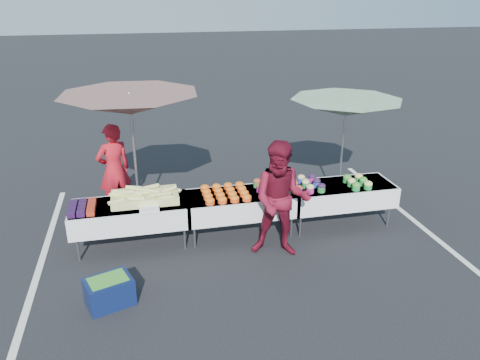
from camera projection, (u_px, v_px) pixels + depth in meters
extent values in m
plane|color=black|center=(240.00, 234.00, 8.06)|extent=(80.00, 80.00, 0.00)
cube|color=silver|center=(43.00, 255.00, 7.41)|extent=(0.10, 5.00, 0.00)
cube|color=silver|center=(407.00, 215.00, 8.71)|extent=(0.10, 5.00, 0.00)
cube|color=white|center=(130.00, 205.00, 7.42)|extent=(1.80, 0.75, 0.04)
cube|color=white|center=(130.00, 214.00, 7.48)|extent=(1.86, 0.81, 0.36)
cylinder|color=slate|center=(78.00, 250.00, 7.19)|extent=(0.04, 0.04, 0.39)
cylinder|color=slate|center=(82.00, 232.00, 7.72)|extent=(0.04, 0.04, 0.39)
cylinder|color=slate|center=(185.00, 238.00, 7.52)|extent=(0.04, 0.04, 0.39)
cylinder|color=slate|center=(181.00, 222.00, 8.05)|extent=(0.04, 0.04, 0.39)
cube|color=white|center=(240.00, 195.00, 7.78)|extent=(1.80, 0.75, 0.04)
cube|color=white|center=(240.00, 204.00, 7.84)|extent=(1.86, 0.81, 0.36)
cylinder|color=slate|center=(195.00, 237.00, 7.55)|extent=(0.04, 0.04, 0.39)
cylinder|color=slate|center=(190.00, 221.00, 8.09)|extent=(0.04, 0.04, 0.39)
cylinder|color=slate|center=(291.00, 226.00, 7.89)|extent=(0.04, 0.04, 0.39)
cylinder|color=slate|center=(281.00, 211.00, 8.42)|extent=(0.04, 0.04, 0.39)
cube|color=white|center=(341.00, 186.00, 8.15)|extent=(1.80, 0.75, 0.04)
cube|color=white|center=(340.00, 194.00, 8.21)|extent=(1.86, 0.81, 0.36)
cylinder|color=slate|center=(300.00, 225.00, 7.92)|extent=(0.04, 0.04, 0.39)
cylinder|color=slate|center=(289.00, 211.00, 8.45)|extent=(0.04, 0.04, 0.39)
cylinder|color=slate|center=(388.00, 216.00, 8.25)|extent=(0.04, 0.04, 0.39)
cylinder|color=slate|center=(372.00, 202.00, 8.78)|extent=(0.04, 0.04, 0.39)
cube|color=black|center=(71.00, 214.00, 6.98)|extent=(0.12, 0.12, 0.08)
cube|color=black|center=(72.00, 210.00, 7.10)|extent=(0.12, 0.12, 0.08)
cube|color=black|center=(73.00, 207.00, 7.23)|extent=(0.12, 0.12, 0.08)
cube|color=black|center=(74.00, 203.00, 7.36)|extent=(0.12, 0.12, 0.08)
cube|color=black|center=(81.00, 214.00, 7.01)|extent=(0.12, 0.12, 0.08)
cube|color=black|center=(82.00, 210.00, 7.13)|extent=(0.12, 0.12, 0.08)
cube|color=black|center=(82.00, 206.00, 7.26)|extent=(0.12, 0.12, 0.08)
cube|color=black|center=(83.00, 202.00, 7.39)|extent=(0.12, 0.12, 0.08)
cube|color=#9B2A10|center=(91.00, 213.00, 7.03)|extent=(0.12, 0.12, 0.08)
cube|color=#9B2A10|center=(91.00, 209.00, 7.16)|extent=(0.12, 0.12, 0.08)
cube|color=#9B2A10|center=(92.00, 205.00, 7.29)|extent=(0.12, 0.12, 0.08)
cube|color=#9B2A10|center=(92.00, 201.00, 7.41)|extent=(0.12, 0.12, 0.08)
cube|color=#C7CC69|center=(145.00, 197.00, 7.48)|extent=(1.05, 0.55, 0.14)
cylinder|color=#C7CC69|center=(163.00, 190.00, 7.66)|extent=(0.27, 0.09, 0.10)
cylinder|color=#C7CC69|center=(120.00, 192.00, 7.40)|extent=(0.27, 0.14, 0.07)
cylinder|color=#C7CC69|center=(152.00, 191.00, 7.35)|extent=(0.27, 0.14, 0.09)
cylinder|color=#C7CC69|center=(117.00, 196.00, 7.41)|extent=(0.27, 0.15, 0.10)
cylinder|color=#C7CC69|center=(133.00, 194.00, 7.36)|extent=(0.27, 0.15, 0.08)
cylinder|color=#C7CC69|center=(142.00, 190.00, 7.46)|extent=(0.27, 0.10, 0.10)
cylinder|color=#C7CC69|center=(142.00, 193.00, 7.35)|extent=(0.27, 0.07, 0.08)
cylinder|color=#C7CC69|center=(136.00, 198.00, 7.26)|extent=(0.27, 0.14, 0.09)
cylinder|color=#C7CC69|center=(134.00, 188.00, 7.58)|extent=(0.27, 0.12, 0.08)
cylinder|color=#C7CC69|center=(173.00, 190.00, 7.64)|extent=(0.27, 0.16, 0.08)
cylinder|color=#C7CC69|center=(124.00, 194.00, 7.34)|extent=(0.27, 0.11, 0.07)
cylinder|color=#C7CC69|center=(140.00, 202.00, 7.24)|extent=(0.27, 0.10, 0.07)
cylinder|color=#C7CC69|center=(151.00, 187.00, 7.59)|extent=(0.27, 0.12, 0.08)
cylinder|color=#C7CC69|center=(116.00, 201.00, 7.16)|extent=(0.27, 0.15, 0.08)
cylinder|color=#C7CC69|center=(122.00, 191.00, 7.40)|extent=(0.27, 0.10, 0.08)
cylinder|color=#C7CC69|center=(158.00, 193.00, 7.44)|extent=(0.27, 0.16, 0.10)
cylinder|color=#C7CC69|center=(126.00, 192.00, 7.30)|extent=(0.27, 0.12, 0.09)
cylinder|color=#C7CC69|center=(163.00, 194.00, 7.28)|extent=(0.27, 0.09, 0.07)
cylinder|color=#C7CC69|center=(167.00, 197.00, 7.34)|extent=(0.27, 0.10, 0.09)
cylinder|color=#C7CC69|center=(161.00, 197.00, 7.39)|extent=(0.27, 0.12, 0.09)
cylinder|color=#C7CC69|center=(150.00, 189.00, 7.69)|extent=(0.27, 0.10, 0.08)
cylinder|color=#C7CC69|center=(168.00, 190.00, 7.50)|extent=(0.27, 0.14, 0.10)
cylinder|color=#C7CC69|center=(164.00, 189.00, 7.71)|extent=(0.27, 0.12, 0.07)
cylinder|color=#C7CC69|center=(160.00, 190.00, 7.67)|extent=(0.27, 0.07, 0.10)
cube|color=white|center=(149.00, 209.00, 7.19)|extent=(0.30, 0.25, 0.05)
cylinder|color=#D74817|center=(210.00, 203.00, 7.40)|extent=(0.15, 0.15, 0.05)
ellipsoid|color=orange|center=(210.00, 200.00, 7.39)|extent=(0.15, 0.15, 0.08)
cylinder|color=#D74817|center=(208.00, 198.00, 7.56)|extent=(0.15, 0.15, 0.05)
ellipsoid|color=orange|center=(208.00, 196.00, 7.55)|extent=(0.15, 0.15, 0.08)
cylinder|color=#D74817|center=(207.00, 194.00, 7.73)|extent=(0.15, 0.15, 0.05)
ellipsoid|color=orange|center=(206.00, 191.00, 7.71)|extent=(0.15, 0.15, 0.08)
cylinder|color=#D74817|center=(205.00, 189.00, 7.89)|extent=(0.15, 0.15, 0.05)
ellipsoid|color=orange|center=(205.00, 187.00, 7.87)|extent=(0.15, 0.15, 0.08)
cylinder|color=#D74817|center=(222.00, 201.00, 7.44)|extent=(0.15, 0.15, 0.05)
ellipsoid|color=orange|center=(222.00, 199.00, 7.43)|extent=(0.15, 0.15, 0.08)
cylinder|color=#D74817|center=(220.00, 197.00, 7.60)|extent=(0.15, 0.15, 0.05)
ellipsoid|color=orange|center=(220.00, 195.00, 7.59)|extent=(0.15, 0.15, 0.08)
cylinder|color=#D74817|center=(218.00, 192.00, 7.77)|extent=(0.15, 0.15, 0.05)
ellipsoid|color=orange|center=(218.00, 190.00, 7.75)|extent=(0.15, 0.15, 0.08)
cylinder|color=#D74817|center=(217.00, 188.00, 7.93)|extent=(0.15, 0.15, 0.05)
ellipsoid|color=orange|center=(216.00, 186.00, 7.91)|extent=(0.15, 0.15, 0.08)
cylinder|color=#D74817|center=(235.00, 200.00, 7.48)|extent=(0.15, 0.15, 0.05)
ellipsoid|color=orange|center=(235.00, 198.00, 7.47)|extent=(0.15, 0.15, 0.08)
cylinder|color=#D74817|center=(232.00, 196.00, 7.65)|extent=(0.15, 0.15, 0.05)
ellipsoid|color=orange|center=(232.00, 194.00, 7.63)|extent=(0.15, 0.15, 0.08)
cylinder|color=#D74817|center=(230.00, 191.00, 7.81)|extent=(0.15, 0.15, 0.05)
ellipsoid|color=orange|center=(230.00, 189.00, 7.79)|extent=(0.15, 0.15, 0.08)
cylinder|color=#D74817|center=(228.00, 187.00, 7.97)|extent=(0.15, 0.15, 0.05)
ellipsoid|color=orange|center=(228.00, 185.00, 7.95)|extent=(0.15, 0.15, 0.08)
cylinder|color=#D74817|center=(247.00, 199.00, 7.52)|extent=(0.15, 0.15, 0.05)
ellipsoid|color=orange|center=(247.00, 197.00, 7.51)|extent=(0.15, 0.15, 0.08)
cylinder|color=#D74817|center=(244.00, 195.00, 7.69)|extent=(0.15, 0.15, 0.05)
ellipsoid|color=orange|center=(244.00, 192.00, 7.67)|extent=(0.15, 0.15, 0.08)
cylinder|color=#D74817|center=(242.00, 190.00, 7.85)|extent=(0.15, 0.15, 0.05)
ellipsoid|color=orange|center=(242.00, 188.00, 7.83)|extent=(0.15, 0.15, 0.08)
cylinder|color=#D74817|center=(240.00, 186.00, 8.01)|extent=(0.15, 0.15, 0.05)
ellipsoid|color=orange|center=(240.00, 184.00, 8.00)|extent=(0.15, 0.15, 0.08)
cylinder|color=blue|center=(264.00, 195.00, 7.63)|extent=(0.13, 0.13, 0.10)
ellipsoid|color=maroon|center=(264.00, 191.00, 7.61)|extent=(0.14, 0.14, 0.10)
cylinder|color=#B32682|center=(260.00, 189.00, 7.83)|extent=(0.13, 0.13, 0.10)
ellipsoid|color=maroon|center=(260.00, 186.00, 7.80)|extent=(0.14, 0.14, 0.10)
cylinder|color=#208335|center=(257.00, 184.00, 8.03)|extent=(0.13, 0.13, 0.10)
ellipsoid|color=maroon|center=(257.00, 181.00, 8.00)|extent=(0.14, 0.14, 0.10)
cylinder|color=#B32682|center=(276.00, 193.00, 7.67)|extent=(0.13, 0.13, 0.10)
ellipsoid|color=tan|center=(276.00, 190.00, 7.65)|extent=(0.14, 0.14, 0.10)
cylinder|color=#208335|center=(272.00, 188.00, 7.87)|extent=(0.13, 0.13, 0.10)
ellipsoid|color=tan|center=(272.00, 185.00, 7.85)|extent=(0.14, 0.14, 0.10)
cylinder|color=blue|center=(268.00, 183.00, 8.07)|extent=(0.13, 0.13, 0.10)
ellipsoid|color=tan|center=(268.00, 180.00, 8.04)|extent=(0.14, 0.14, 0.10)
cylinder|color=#208335|center=(287.00, 192.00, 7.71)|extent=(0.13, 0.13, 0.10)
ellipsoid|color=#201230|center=(287.00, 189.00, 7.69)|extent=(0.14, 0.14, 0.10)
cylinder|color=blue|center=(283.00, 187.00, 7.91)|extent=(0.13, 0.13, 0.10)
ellipsoid|color=#201230|center=(283.00, 184.00, 7.89)|extent=(0.14, 0.14, 0.10)
cylinder|color=#B32682|center=(279.00, 182.00, 8.11)|extent=(0.13, 0.13, 0.10)
ellipsoid|color=#201230|center=(279.00, 179.00, 8.08)|extent=(0.14, 0.14, 0.10)
cylinder|color=blue|center=(299.00, 191.00, 7.75)|extent=(0.13, 0.13, 0.10)
ellipsoid|color=maroon|center=(299.00, 188.00, 7.73)|extent=(0.14, 0.14, 0.10)
cylinder|color=#B32682|center=(294.00, 186.00, 7.95)|extent=(0.13, 0.13, 0.10)
ellipsoid|color=maroon|center=(295.00, 183.00, 7.93)|extent=(0.14, 0.14, 0.10)
cylinder|color=#208335|center=(290.00, 181.00, 8.15)|extent=(0.13, 0.13, 0.10)
ellipsoid|color=maroon|center=(290.00, 178.00, 8.13)|extent=(0.14, 0.14, 0.10)
cylinder|color=#B32682|center=(310.00, 190.00, 7.79)|extent=(0.13, 0.13, 0.10)
ellipsoid|color=tan|center=(310.00, 187.00, 7.77)|extent=(0.14, 0.14, 0.10)
cylinder|color=#208335|center=(306.00, 185.00, 7.99)|extent=(0.13, 0.13, 0.10)
ellipsoid|color=tan|center=(306.00, 182.00, 7.97)|extent=(0.14, 0.14, 0.10)
cylinder|color=blue|center=(301.00, 180.00, 8.19)|extent=(0.13, 0.13, 0.10)
ellipsoid|color=tan|center=(301.00, 177.00, 8.17)|extent=(0.14, 0.14, 0.10)
cylinder|color=#208335|center=(321.00, 189.00, 7.83)|extent=(0.13, 0.13, 0.10)
ellipsoid|color=#201230|center=(322.00, 186.00, 7.81)|extent=(0.14, 0.14, 0.10)
cylinder|color=blue|center=(317.00, 184.00, 8.03)|extent=(0.13, 0.13, 0.10)
ellipsoid|color=#201230|center=(317.00, 181.00, 8.01)|extent=(0.14, 0.14, 0.10)
cylinder|color=#B32682|center=(312.00, 179.00, 8.23)|extent=(0.13, 0.13, 0.10)
ellipsoid|color=#201230|center=(312.00, 176.00, 8.21)|extent=(0.14, 0.14, 0.10)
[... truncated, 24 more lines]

